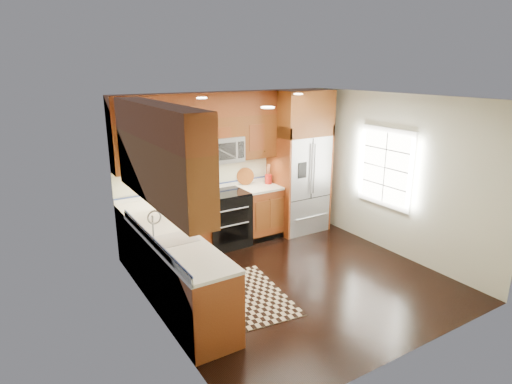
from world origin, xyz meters
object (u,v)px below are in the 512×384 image
refrigerator (299,162)px  rug (249,295)px  knife_block (199,190)px  utensil_crock (268,177)px  range (225,219)px

refrigerator → rug: (-2.09, -1.67, -1.30)m
refrigerator → knife_block: refrigerator is taller
rug → utensil_crock: size_ratio=4.22×
utensil_crock → knife_block: bearing=-177.2°
refrigerator → rug: size_ratio=1.72×
refrigerator → utensil_crock: refrigerator is taller
utensil_crock → refrigerator: bearing=-14.0°
rug → utensil_crock: bearing=57.0°
range → refrigerator: bearing=-1.4°
refrigerator → utensil_crock: 0.65m
range → utensil_crock: utensil_crock is taller
refrigerator → rug: bearing=-141.3°
range → rug: bearing=-107.5°
refrigerator → utensil_crock: (-0.59, 0.15, -0.24)m
refrigerator → rug: 2.97m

